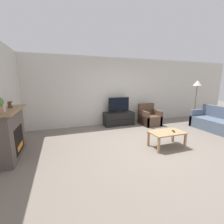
# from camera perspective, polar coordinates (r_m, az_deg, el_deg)

# --- Properties ---
(ground_plane) EXTENTS (24.00, 24.00, 0.00)m
(ground_plane) POSITION_cam_1_polar(r_m,az_deg,el_deg) (4.37, 14.22, -12.40)
(ground_plane) COLOR slate
(wall_back) EXTENTS (12.00, 0.06, 2.70)m
(wall_back) POSITION_cam_1_polar(r_m,az_deg,el_deg) (6.30, 1.89, 7.82)
(wall_back) COLOR beige
(wall_back) RESTS_ON ground
(fireplace) EXTENTS (0.41, 1.38, 1.15)m
(fireplace) POSITION_cam_1_polar(r_m,az_deg,el_deg) (4.16, -33.99, -6.69)
(fireplace) COLOR #564C47
(fireplace) RESTS_ON ground
(mantel_vase_left) EXTENTS (0.13, 0.13, 0.31)m
(mantel_vase_left) POSITION_cam_1_polar(r_m,az_deg,el_deg) (3.63, -36.54, 2.08)
(mantel_vase_left) COLOR beige
(mantel_vase_left) RESTS_ON fireplace
(mantel_clock) EXTENTS (0.08, 0.11, 0.15)m
(mantel_clock) POSITION_cam_1_polar(r_m,az_deg,el_deg) (4.16, -34.26, 2.31)
(mantel_clock) COLOR brown
(mantel_clock) RESTS_ON fireplace
(tv_stand) EXTENTS (1.22, 0.51, 0.53)m
(tv_stand) POSITION_cam_1_polar(r_m,az_deg,el_deg) (6.15, 2.57, -2.49)
(tv_stand) COLOR black
(tv_stand) RESTS_ON ground
(tv) EXTENTS (0.87, 0.18, 0.60)m
(tv) POSITION_cam_1_polar(r_m,az_deg,el_deg) (6.04, 2.62, 2.56)
(tv) COLOR black
(tv) RESTS_ON tv_stand
(armchair) EXTENTS (0.70, 0.76, 0.85)m
(armchair) POSITION_cam_1_polar(r_m,az_deg,el_deg) (6.39, 13.98, -2.16)
(armchair) COLOR brown
(armchair) RESTS_ON ground
(coffee_table) EXTENTS (0.91, 0.54, 0.43)m
(coffee_table) POSITION_cam_1_polar(r_m,az_deg,el_deg) (4.31, 20.16, -7.86)
(coffee_table) COLOR #A37F56
(coffee_table) RESTS_ON ground
(remote) EXTENTS (0.10, 0.15, 0.02)m
(remote) POSITION_cam_1_polar(r_m,az_deg,el_deg) (4.37, 22.39, -6.78)
(remote) COLOR black
(remote) RESTS_ON coffee_table
(floor_lamp) EXTENTS (0.34, 0.34, 1.81)m
(floor_lamp) POSITION_cam_1_polar(r_m,az_deg,el_deg) (7.17, 29.70, 8.61)
(floor_lamp) COLOR black
(floor_lamp) RESTS_ON ground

